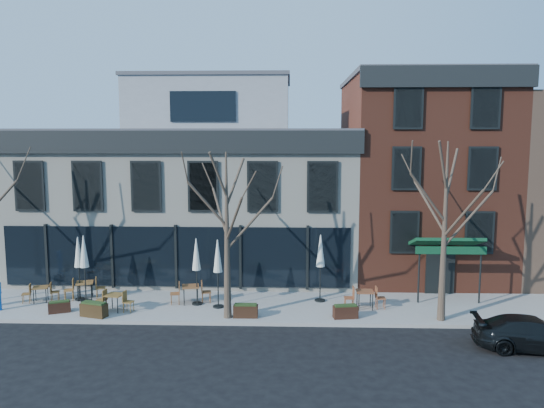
{
  "coord_description": "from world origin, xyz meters",
  "views": [
    {
      "loc": [
        5.62,
        -25.61,
        7.79
      ],
      "look_at": [
        4.69,
        2.0,
        4.29
      ],
      "focal_mm": 35.0,
      "sensor_mm": 36.0,
      "label": 1
    }
  ],
  "objects": [
    {
      "name": "parked_sedan",
      "position": [
        14.57,
        -6.6,
        0.61
      ],
      "size": [
        4.36,
        2.14,
        1.22
      ],
      "primitive_type": "imported",
      "rotation": [
        0.0,
        0.0,
        1.47
      ],
      "color": "black",
      "rests_on": "ground"
    },
    {
      "name": "umbrella_0",
      "position": [
        -4.26,
        -1.68,
        2.29
      ],
      "size": [
        0.48,
        0.48,
        3.03
      ],
      "color": "black",
      "rests_on": "sidewalk_front"
    },
    {
      "name": "sidewalk_front",
      "position": [
        3.25,
        -2.15,
        0.07
      ],
      "size": [
        33.5,
        4.7,
        0.15
      ],
      "primitive_type": "cube",
      "color": "gray",
      "rests_on": "ground"
    },
    {
      "name": "cafe_set_5",
      "position": [
        9.0,
        -2.51,
        0.66
      ],
      "size": [
        1.89,
        0.77,
        0.99
      ],
      "color": "brown",
      "rests_on": "sidewalk_front"
    },
    {
      "name": "planter_0",
      "position": [
        -4.45,
        -3.5,
        0.4
      ],
      "size": [
        0.99,
        0.69,
        0.51
      ],
      "color": "black",
      "rests_on": "sidewalk_front"
    },
    {
      "name": "tree_mid",
      "position": [
        3.01,
        -3.9,
        3.79
      ],
      "size": [
        3.5,
        3.55,
        7.04
      ],
      "color": "#382B21",
      "rests_on": "sidewalk_front"
    },
    {
      "name": "umbrella_3",
      "position": [
        2.41,
        -2.55,
        2.34
      ],
      "size": [
        0.5,
        0.5,
        3.11
      ],
      "color": "black",
      "rests_on": "sidewalk_front"
    },
    {
      "name": "corner_building",
      "position": [
        0.07,
        5.07,
        4.72
      ],
      "size": [
        18.39,
        10.39,
        11.1
      ],
      "color": "silver",
      "rests_on": "ground"
    },
    {
      "name": "umbrella_2",
      "position": [
        1.38,
        -2.16,
        2.32
      ],
      "size": [
        0.49,
        0.49,
        3.08
      ],
      "color": "black",
      "rests_on": "sidewalk_front"
    },
    {
      "name": "planter_2",
      "position": [
        3.76,
        -3.83,
        0.44
      ],
      "size": [
        1.04,
        0.42,
        0.58
      ],
      "color": "black",
      "rests_on": "sidewalk_front"
    },
    {
      "name": "red_brick_building",
      "position": [
        13.0,
        4.98,
        5.64
      ],
      "size": [
        8.2,
        11.78,
        11.18
      ],
      "color": "brown",
      "rests_on": "ground"
    },
    {
      "name": "planter_1",
      "position": [
        -2.74,
        -3.97,
        0.47
      ],
      "size": [
        1.22,
        0.76,
        0.64
      ],
      "color": "#322210",
      "rests_on": "sidewalk_front"
    },
    {
      "name": "cafe_set_3",
      "position": [
        1.06,
        -2.0,
        0.67
      ],
      "size": [
        1.97,
        0.91,
        1.01
      ],
      "color": "brown",
      "rests_on": "sidewalk_front"
    },
    {
      "name": "tree_right",
      "position": [
        12.01,
        -3.9,
        4.02
      ],
      "size": [
        3.72,
        3.77,
        7.48
      ],
      "color": "#382B21",
      "rests_on": "sidewalk_front"
    },
    {
      "name": "umbrella_4",
      "position": [
        7.06,
        -1.48,
        2.38
      ],
      "size": [
        0.51,
        0.51,
        3.16
      ],
      "color": "black",
      "rests_on": "sidewalk_front"
    },
    {
      "name": "cafe_set_1",
      "position": [
        -4.07,
        -1.55,
        0.67
      ],
      "size": [
        1.96,
        1.03,
        1.01
      ],
      "color": "brown",
      "rests_on": "sidewalk_front"
    },
    {
      "name": "ground",
      "position": [
        0.0,
        0.0,
        0.0
      ],
      "size": [
        120.0,
        120.0,
        0.0
      ],
      "primitive_type": "plane",
      "color": "black",
      "rests_on": "ground"
    },
    {
      "name": "cafe_set_0",
      "position": [
        -5.96,
        -2.05,
        0.6
      ],
      "size": [
        1.71,
        0.86,
        0.88
      ],
      "color": "brown",
      "rests_on": "sidewalk_front"
    },
    {
      "name": "umbrella_1",
      "position": [
        -3.86,
        -2.0,
        2.38
      ],
      "size": [
        0.5,
        0.5,
        3.15
      ],
      "color": "black",
      "rests_on": "sidewalk_front"
    },
    {
      "name": "sidewalk_side",
      "position": [
        -11.25,
        6.0,
        0.07
      ],
      "size": [
        4.5,
        12.0,
        0.15
      ],
      "primitive_type": "cube",
      "color": "gray",
      "rests_on": "ground"
    },
    {
      "name": "planter_3",
      "position": [
        8.01,
        -3.79,
        0.44
      ],
      "size": [
        1.08,
        0.57,
        0.58
      ],
      "color": "black",
      "rests_on": "sidewalk_front"
    },
    {
      "name": "cafe_set_2",
      "position": [
        -2.09,
        -3.22,
        0.63
      ],
      "size": [
        1.8,
        0.81,
        0.93
      ],
      "color": "brown",
      "rests_on": "sidewalk_front"
    }
  ]
}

